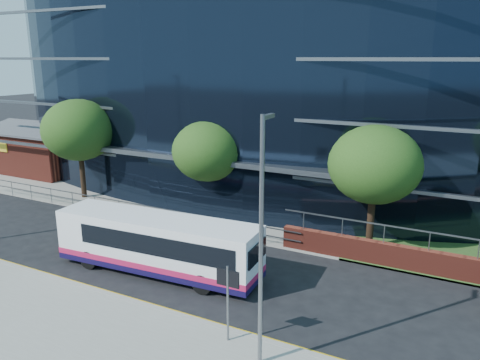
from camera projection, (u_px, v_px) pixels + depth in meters
The scene contains 15 objects.
ground at pixel (153, 295), 19.71m from camera, with size 200.00×200.00×0.00m, color black.
pavement_near at pixel (59, 359), 15.40m from camera, with size 80.00×8.00×0.15m, color gray.
kerb at pixel (138, 304), 18.83m from camera, with size 80.00×0.25×0.16m, color gray.
yellow_line_outer at pixel (141, 303), 19.02m from camera, with size 80.00×0.08×0.01m, color gold.
yellow_line_inner at pixel (143, 301), 19.15m from camera, with size 80.00×0.08×0.01m, color gold.
far_forecourt at pixel (182, 204), 31.81m from camera, with size 50.00×8.00×0.10m, color gray.
glass_office at pixel (270, 79), 37.35m from camera, with size 44.00×23.10×16.00m.
brick_pavilion at pixel (45, 149), 40.61m from camera, with size 8.60×6.66×4.40m.
guard_railings at pixel (119, 205), 29.08m from camera, with size 24.00×0.05×1.10m.
street_sign at pixel (228, 288), 15.80m from camera, with size 0.85×0.09×2.80m.
tree_far_a at pixel (79, 130), 32.00m from camera, with size 4.95×4.95×6.98m.
tree_far_b at pixel (208, 151), 28.13m from camera, with size 4.29×4.29×6.05m.
tree_far_c at pixel (375, 165), 23.16m from camera, with size 4.62×4.62×6.51m.
streetlight_east at pixel (262, 238), 14.04m from camera, with size 0.15×0.77×8.00m.
city_bus at pixel (159, 244), 21.39m from camera, with size 10.00×2.88×2.67m.
Camera 1 is at (11.48, -14.13, 9.69)m, focal length 35.00 mm.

